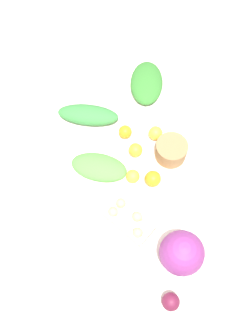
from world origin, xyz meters
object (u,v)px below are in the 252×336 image
(greens_bunch_chard, at_px, (147,83))
(beet_root, at_px, (171,302))
(greens_bunch_beet_tops, at_px, (99,167))
(orange_1, at_px, (125,132))
(egg_carton, at_px, (129,220))
(orange_2, at_px, (156,133))
(cabbage_purple, at_px, (182,253))
(orange_3, at_px, (153,179))
(greens_bunch_dandelion, at_px, (88,115))
(paper_bag, at_px, (171,151))
(orange_0, at_px, (136,150))
(orange_4, at_px, (133,176))

(greens_bunch_chard, relative_size, beet_root, 3.72)
(greens_bunch_beet_tops, height_order, orange_1, same)
(egg_carton, xyz_separation_m, orange_1, (0.45, -0.02, -0.01))
(greens_bunch_chard, height_order, orange_1, orange_1)
(greens_bunch_beet_tops, height_order, orange_2, orange_2)
(egg_carton, height_order, greens_bunch_beet_tops, egg_carton)
(cabbage_purple, relative_size, orange_3, 2.46)
(cabbage_purple, bearing_deg, greens_bunch_dandelion, 26.40)
(egg_carton, relative_size, paper_bag, 1.59)
(paper_bag, bearing_deg, orange_0, 82.27)
(egg_carton, xyz_separation_m, greens_bunch_dandelion, (0.56, 0.16, -0.01))
(greens_bunch_chard, distance_m, orange_3, 0.55)
(paper_bag, xyz_separation_m, orange_0, (0.02, 0.17, -0.01))
(orange_1, height_order, orange_4, orange_1)
(orange_3, distance_m, orange_4, 0.09)
(orange_1, bearing_deg, greens_bunch_beet_tops, 142.91)
(egg_carton, relative_size, orange_1, 3.61)
(orange_1, bearing_deg, orange_3, -157.38)
(cabbage_purple, distance_m, orange_2, 0.60)
(greens_bunch_dandelion, distance_m, orange_3, 0.47)
(egg_carton, distance_m, orange_0, 0.35)
(paper_bag, relative_size, greens_bunch_dandelion, 0.49)
(orange_4, bearing_deg, orange_3, -103.39)
(paper_bag, height_order, greens_bunch_chard, paper_bag)
(orange_2, bearing_deg, orange_1, 82.51)
(orange_3, xyz_separation_m, orange_4, (0.02, 0.09, -0.01))
(egg_carton, bearing_deg, orange_1, -46.70)
(egg_carton, distance_m, orange_1, 0.45)
(greens_bunch_beet_tops, bearing_deg, greens_bunch_dandelion, 8.07)
(cabbage_purple, relative_size, egg_carton, 0.78)
(greens_bunch_chard, xyz_separation_m, beet_root, (-1.08, 0.01, 0.01))
(egg_carton, relative_size, greens_bunch_chard, 0.86)
(paper_bag, height_order, greens_bunch_beet_tops, paper_bag)
(greens_bunch_beet_tops, relative_size, orange_3, 3.51)
(beet_root, xyz_separation_m, orange_1, (0.80, 0.12, -0.00))
(greens_bunch_beet_tops, height_order, orange_0, orange_0)
(orange_2, bearing_deg, greens_bunch_chard, 2.49)
(orange_0, xyz_separation_m, orange_3, (-0.16, -0.07, 0.00))
(paper_bag, distance_m, orange_2, 0.12)
(orange_0, relative_size, orange_4, 1.06)
(egg_carton, height_order, orange_2, egg_carton)
(paper_bag, bearing_deg, greens_bunch_chard, 10.25)
(egg_carton, height_order, orange_4, egg_carton)
(greens_bunch_dandelion, xyz_separation_m, orange_4, (-0.35, -0.20, -0.00))
(greens_bunch_beet_tops, bearing_deg, egg_carton, -155.87)
(orange_2, bearing_deg, cabbage_purple, -176.42)
(orange_2, bearing_deg, greens_bunch_beet_tops, 119.58)
(cabbage_purple, height_order, beet_root, cabbage_purple)
(greens_bunch_beet_tops, xyz_separation_m, orange_0, (0.08, -0.18, 0.00))
(orange_0, height_order, orange_2, orange_2)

